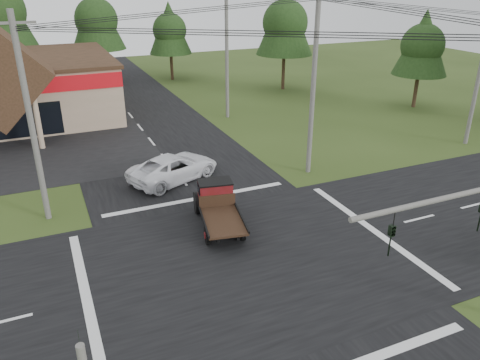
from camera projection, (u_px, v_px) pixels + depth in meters
ground at (247, 262)px, 21.11m from camera, size 120.00×120.00×0.00m
road_ns at (247, 261)px, 21.10m from camera, size 12.00×120.00×0.02m
road_ew at (247, 261)px, 21.10m from camera, size 120.00×12.00×0.02m
utility_pole_nw at (31, 120)px, 22.71m from camera, size 2.00×0.30×10.50m
utility_pole_ne at (314, 82)px, 28.37m from camera, size 2.00×0.30×11.50m
utility_pole_far at (479, 75)px, 33.76m from camera, size 2.00×0.30×10.20m
utility_pole_n at (227, 52)px, 40.17m from camera, size 2.00×0.30×11.20m
tree_row_d at (96, 17)px, 53.35m from camera, size 6.16×6.16×11.11m
tree_row_e at (169, 28)px, 55.14m from camera, size 5.04×5.04×9.09m
tree_side_ne at (285, 20)px, 49.88m from camera, size 6.16×6.16×11.11m
tree_side_e_near at (423, 43)px, 43.28m from camera, size 5.04×5.04×9.09m
antique_flatbed_truck at (219, 208)px, 23.59m from camera, size 2.90×5.43×2.16m
white_pickup at (174, 168)px, 29.21m from camera, size 6.50×4.80×1.64m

